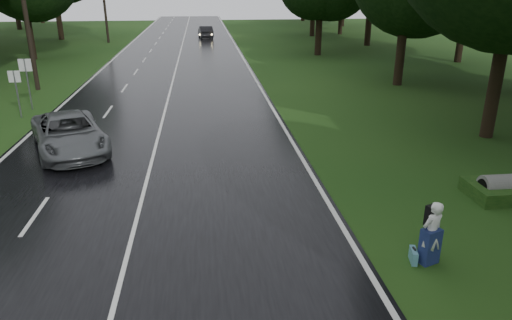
# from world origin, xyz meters

# --- Properties ---
(ground) EXTENTS (160.00, 160.00, 0.00)m
(ground) POSITION_xyz_m (0.00, 0.00, 0.00)
(ground) COLOR #1F4013
(ground) RESTS_ON ground
(road) EXTENTS (12.00, 140.00, 0.04)m
(road) POSITION_xyz_m (0.00, 20.00, 0.02)
(road) COLOR black
(road) RESTS_ON ground
(lane_center) EXTENTS (0.12, 140.00, 0.01)m
(lane_center) POSITION_xyz_m (0.00, 20.00, 0.04)
(lane_center) COLOR silver
(lane_center) RESTS_ON road
(grey_car) EXTENTS (4.32, 5.98, 1.51)m
(grey_car) POSITION_xyz_m (-3.34, 7.70, 0.80)
(grey_car) COLOR #565A5C
(grey_car) RESTS_ON road
(far_car) EXTENTS (1.92, 4.46, 1.43)m
(far_car) POSITION_xyz_m (2.68, 49.33, 0.75)
(far_car) COLOR black
(far_car) RESTS_ON road
(hitchhiker) EXTENTS (0.70, 0.67, 1.64)m
(hitchhiker) POSITION_xyz_m (7.40, -1.59, 0.76)
(hitchhiker) COLOR silver
(hitchhiker) RESTS_ON ground
(suitcase) EXTENTS (0.24, 0.49, 0.34)m
(suitcase) POSITION_xyz_m (7.05, -1.54, 0.17)
(suitcase) COLOR teal
(suitcase) RESTS_ON ground
(culvert) EXTENTS (1.53, 0.76, 0.76)m
(culvert) POSITION_xyz_m (11.52, 1.73, 0.00)
(culvert) COLOR slate
(culvert) RESTS_ON ground
(utility_pole_mid) EXTENTS (1.80, 0.28, 9.66)m
(utility_pole_mid) POSITION_xyz_m (-8.50, 20.36, 0.00)
(utility_pole_mid) COLOR black
(utility_pole_mid) RESTS_ON ground
(utility_pole_far) EXTENTS (1.80, 0.28, 10.43)m
(utility_pole_far) POSITION_xyz_m (-8.50, 45.92, 0.00)
(utility_pole_far) COLOR black
(utility_pole_far) RESTS_ON ground
(road_sign_a) EXTENTS (0.58, 0.10, 2.40)m
(road_sign_a) POSITION_xyz_m (-7.20, 13.42, 0.00)
(road_sign_a) COLOR white
(road_sign_a) RESTS_ON ground
(road_sign_b) EXTENTS (0.65, 0.10, 2.72)m
(road_sign_b) POSITION_xyz_m (-7.20, 15.12, 0.00)
(road_sign_b) COLOR white
(road_sign_b) RESTS_ON ground
(tree_left_e) EXTENTS (7.97, 7.97, 12.45)m
(tree_left_e) POSITION_xyz_m (-12.96, 33.80, 0.00)
(tree_left_e) COLOR black
(tree_left_e) RESTS_ON ground
(tree_left_f) EXTENTS (10.39, 10.39, 16.23)m
(tree_left_f) POSITION_xyz_m (-14.72, 49.87, 0.00)
(tree_left_f) COLOR black
(tree_left_f) RESTS_ON ground
(tree_right_c) EXTENTS (9.68, 9.68, 15.13)m
(tree_right_c) POSITION_xyz_m (14.59, 7.77, 0.00)
(tree_right_c) COLOR black
(tree_right_c) RESTS_ON ground
(tree_right_d) EXTENTS (7.76, 7.76, 12.12)m
(tree_right_d) POSITION_xyz_m (15.13, 19.21, 0.00)
(tree_right_d) COLOR black
(tree_right_d) RESTS_ON ground
(tree_right_e) EXTENTS (7.64, 7.64, 11.93)m
(tree_right_e) POSITION_xyz_m (13.09, 33.54, 0.00)
(tree_right_e) COLOR black
(tree_right_e) RESTS_ON ground
(tree_right_f) EXTENTS (9.46, 9.46, 14.79)m
(tree_right_f) POSITION_xyz_m (16.36, 50.26, 0.00)
(tree_right_f) COLOR black
(tree_right_f) RESTS_ON ground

